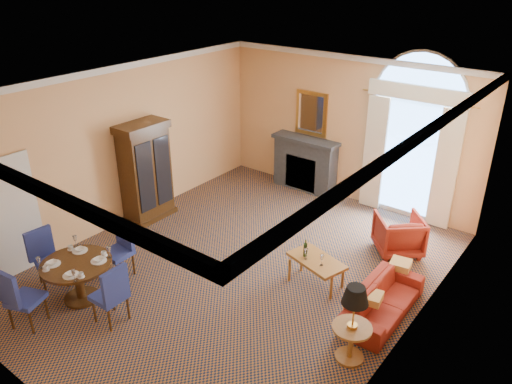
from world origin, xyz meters
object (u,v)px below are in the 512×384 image
Objects in this scene: coffee_table at (316,261)px; dining_table at (77,272)px; side_table at (354,314)px; armchair at (399,234)px; sofa at (383,300)px; armoire at (146,173)px.

dining_table is at bearing -119.99° from coffee_table.
dining_table is 4.30m from side_table.
coffee_table is (-0.68, -1.81, 0.07)m from armchair.
sofa is at bearing 14.11° from coffee_table.
armoire is 5.12m from armchair.
armoire is 5.44m from side_table.
sofa is at bearing 0.28° from armoire.
sofa is 1.63× the size of coffee_table.
dining_table is 1.35× the size of armchair.
dining_table is at bearing -160.19° from side_table.
dining_table reaches higher than sofa.
armoire reaches higher than sofa.
armoire reaches higher than coffee_table.
coffee_table is at bearing 1.00° from armoire.
sofa is at bearing 92.50° from side_table.
side_table is at bearing -178.30° from sofa.
coffee_table is (-1.23, 0.04, 0.19)m from sofa.
armoire is 1.88× the size of dining_table.
side_table is at bearing 19.81° from dining_table.
side_table is (1.28, -1.19, 0.31)m from coffee_table.
coffee_table is at bearing 27.78° from armchair.
coffee_table is at bearing 43.83° from dining_table.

